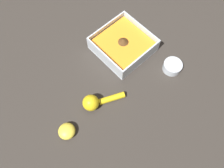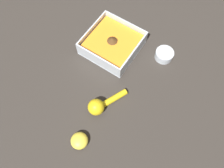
{
  "view_description": "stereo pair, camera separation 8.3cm",
  "coord_description": "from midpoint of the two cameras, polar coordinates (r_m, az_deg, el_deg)",
  "views": [
    {
      "loc": [
        -0.42,
        -0.32,
        0.79
      ],
      "look_at": [
        -0.18,
        -0.07,
        0.03
      ],
      "focal_mm": 35.0,
      "sensor_mm": 36.0,
      "label": 1
    },
    {
      "loc": [
        -0.47,
        -0.26,
        0.79
      ],
      "look_at": [
        -0.18,
        -0.07,
        0.03
      ],
      "focal_mm": 35.0,
      "sensor_mm": 36.0,
      "label": 2
    }
  ],
  "objects": [
    {
      "name": "lemon_squeezer",
      "position": [
        0.81,
        -6.16,
        -5.88
      ],
      "size": [
        0.16,
        0.1,
        0.06
      ],
      "rotation": [
        0.0,
        0.0,
        2.71
      ],
      "color": "yellow",
      "rests_on": "ground_plane"
    },
    {
      "name": "spice_bowl",
      "position": [
        0.93,
        10.98,
        7.22
      ],
      "size": [
        0.07,
        0.07,
        0.04
      ],
      "color": "silver",
      "rests_on": "ground_plane"
    },
    {
      "name": "lemon_half",
      "position": [
        0.8,
        -11.56,
        -14.65
      ],
      "size": [
        0.06,
        0.06,
        0.03
      ],
      "color": "yellow",
      "rests_on": "ground_plane"
    },
    {
      "name": "ground_plane",
      "position": [
        0.95,
        0.27,
        9.33
      ],
      "size": [
        4.0,
        4.0,
        0.0
      ],
      "primitive_type": "plane",
      "color": "#332D28"
    },
    {
      "name": "square_dish",
      "position": [
        0.93,
        -2.48,
        10.12
      ],
      "size": [
        0.21,
        0.21,
        0.07
      ],
      "color": "silver",
      "rests_on": "ground_plane"
    }
  ]
}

